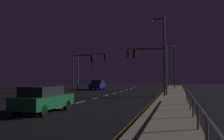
{
  "coord_description": "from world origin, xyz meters",
  "views": [
    {
      "loc": [
        7.88,
        -3.16,
        2.15
      ],
      "look_at": [
        1.32,
        22.59,
        2.81
      ],
      "focal_mm": 41.27,
      "sensor_mm": 36.0,
      "label": 1
    }
  ],
  "objects_px": {
    "traffic_light_far_right": "(148,60)",
    "street_lamp_mid_block": "(162,49)",
    "traffic_light_far_center": "(90,64)",
    "traffic_light_mid_right": "(82,65)",
    "street_lamp_far_end": "(97,64)",
    "car_oncoming": "(98,85)",
    "street_lamp_corner": "(174,63)",
    "car": "(43,99)",
    "traffic_light_overhead_east": "(151,61)"
  },
  "relations": [
    {
      "from": "traffic_light_far_right",
      "to": "street_lamp_mid_block",
      "type": "bearing_deg",
      "value": -31.3
    },
    {
      "from": "street_lamp_mid_block",
      "to": "traffic_light_far_center",
      "type": "bearing_deg",
      "value": 143.01
    },
    {
      "from": "traffic_light_mid_right",
      "to": "street_lamp_far_end",
      "type": "distance_m",
      "value": 11.0
    },
    {
      "from": "car_oncoming",
      "to": "street_lamp_corner",
      "type": "relative_size",
      "value": 0.63
    },
    {
      "from": "traffic_light_far_right",
      "to": "street_lamp_mid_block",
      "type": "height_order",
      "value": "street_lamp_mid_block"
    },
    {
      "from": "car",
      "to": "street_lamp_mid_block",
      "type": "bearing_deg",
      "value": 65.82
    },
    {
      "from": "traffic_light_overhead_east",
      "to": "street_lamp_far_end",
      "type": "xyz_separation_m",
      "value": [
        -11.48,
        16.03,
        0.59
      ]
    },
    {
      "from": "car_oncoming",
      "to": "street_lamp_mid_block",
      "type": "distance_m",
      "value": 17.19
    },
    {
      "from": "traffic_light_overhead_east",
      "to": "street_lamp_mid_block",
      "type": "distance_m",
      "value": 2.3
    },
    {
      "from": "street_lamp_corner",
      "to": "traffic_light_overhead_east",
      "type": "bearing_deg",
      "value": -99.05
    },
    {
      "from": "traffic_light_overhead_east",
      "to": "traffic_light_mid_right",
      "type": "distance_m",
      "value": 11.47
    },
    {
      "from": "car_oncoming",
      "to": "street_lamp_far_end",
      "type": "relative_size",
      "value": 0.6
    },
    {
      "from": "traffic_light_far_center",
      "to": "street_lamp_mid_block",
      "type": "relative_size",
      "value": 0.68
    },
    {
      "from": "traffic_light_mid_right",
      "to": "street_lamp_mid_block",
      "type": "bearing_deg",
      "value": -30.08
    },
    {
      "from": "traffic_light_mid_right",
      "to": "street_lamp_mid_block",
      "type": "height_order",
      "value": "street_lamp_mid_block"
    },
    {
      "from": "traffic_light_far_center",
      "to": "street_lamp_corner",
      "type": "distance_m",
      "value": 14.34
    },
    {
      "from": "street_lamp_corner",
      "to": "street_lamp_mid_block",
      "type": "xyz_separation_m",
      "value": [
        -1.08,
        -16.15,
        0.62
      ]
    },
    {
      "from": "traffic_light_overhead_east",
      "to": "traffic_light_far_right",
      "type": "bearing_deg",
      "value": -114.19
    },
    {
      "from": "car_oncoming",
      "to": "traffic_light_mid_right",
      "type": "xyz_separation_m",
      "value": [
        -0.49,
        -5.84,
        2.91
      ]
    },
    {
      "from": "traffic_light_overhead_east",
      "to": "car",
      "type": "bearing_deg",
      "value": -107.82
    },
    {
      "from": "traffic_light_far_right",
      "to": "street_lamp_corner",
      "type": "bearing_deg",
      "value": 80.3
    },
    {
      "from": "car_oncoming",
      "to": "street_lamp_far_end",
      "type": "bearing_deg",
      "value": 108.62
    },
    {
      "from": "street_lamp_corner",
      "to": "street_lamp_far_end",
      "type": "bearing_deg",
      "value": 174.13
    },
    {
      "from": "traffic_light_far_center",
      "to": "street_lamp_corner",
      "type": "height_order",
      "value": "street_lamp_corner"
    },
    {
      "from": "street_lamp_corner",
      "to": "street_lamp_mid_block",
      "type": "height_order",
      "value": "street_lamp_mid_block"
    },
    {
      "from": "traffic_light_far_center",
      "to": "street_lamp_mid_block",
      "type": "distance_m",
      "value": 13.56
    },
    {
      "from": "traffic_light_overhead_east",
      "to": "street_lamp_corner",
      "type": "relative_size",
      "value": 0.75
    },
    {
      "from": "car_oncoming",
      "to": "traffic_light_overhead_east",
      "type": "xyz_separation_m",
      "value": [
        9.77,
        -10.96,
        3.07
      ]
    },
    {
      "from": "car",
      "to": "traffic_light_far_right",
      "type": "bearing_deg",
      "value": 72.46
    },
    {
      "from": "car",
      "to": "traffic_light_far_center",
      "type": "xyz_separation_m",
      "value": [
        -4.67,
        21.78,
        3.21
      ]
    },
    {
      "from": "car",
      "to": "traffic_light_far_right",
      "type": "relative_size",
      "value": 0.84
    },
    {
      "from": "traffic_light_far_right",
      "to": "street_lamp_corner",
      "type": "distance_m",
      "value": 15.46
    },
    {
      "from": "traffic_light_overhead_east",
      "to": "traffic_light_far_right",
      "type": "relative_size",
      "value": 1.0
    },
    {
      "from": "car_oncoming",
      "to": "traffic_light_overhead_east",
      "type": "distance_m",
      "value": 15.0
    },
    {
      "from": "traffic_light_overhead_east",
      "to": "street_lamp_far_end",
      "type": "relative_size",
      "value": 0.72
    },
    {
      "from": "car_oncoming",
      "to": "traffic_light_far_center",
      "type": "xyz_separation_m",
      "value": [
        0.21,
        -4.37,
        3.21
      ]
    },
    {
      "from": "car_oncoming",
      "to": "street_lamp_far_end",
      "type": "xyz_separation_m",
      "value": [
        -1.71,
        5.07,
        3.66
      ]
    },
    {
      "from": "street_lamp_mid_block",
      "to": "traffic_light_overhead_east",
      "type": "bearing_deg",
      "value": 128.96
    },
    {
      "from": "traffic_light_far_right",
      "to": "street_lamp_mid_block",
      "type": "distance_m",
      "value": 2.12
    },
    {
      "from": "traffic_light_far_center",
      "to": "traffic_light_far_right",
      "type": "bearing_deg",
      "value": -37.85
    },
    {
      "from": "traffic_light_far_center",
      "to": "traffic_light_mid_right",
      "type": "bearing_deg",
      "value": -115.57
    },
    {
      "from": "street_lamp_far_end",
      "to": "traffic_light_far_center",
      "type": "bearing_deg",
      "value": -78.48
    },
    {
      "from": "car",
      "to": "traffic_light_far_center",
      "type": "bearing_deg",
      "value": 102.11
    },
    {
      "from": "car",
      "to": "traffic_light_mid_right",
      "type": "xyz_separation_m",
      "value": [
        -5.38,
        20.31,
        2.91
      ]
    },
    {
      "from": "traffic_light_overhead_east",
      "to": "street_lamp_far_end",
      "type": "bearing_deg",
      "value": 125.6
    },
    {
      "from": "traffic_light_far_center",
      "to": "street_lamp_corner",
      "type": "relative_size",
      "value": 0.8
    },
    {
      "from": "traffic_light_far_right",
      "to": "traffic_light_far_center",
      "type": "height_order",
      "value": "traffic_light_far_center"
    },
    {
      "from": "traffic_light_mid_right",
      "to": "traffic_light_far_right",
      "type": "xyz_separation_m",
      "value": [
        9.98,
        -5.74,
        0.19
      ]
    },
    {
      "from": "traffic_light_mid_right",
      "to": "traffic_light_far_center",
      "type": "xyz_separation_m",
      "value": [
        0.7,
        1.47,
        0.3
      ]
    },
    {
      "from": "traffic_light_overhead_east",
      "to": "street_lamp_mid_block",
      "type": "bearing_deg",
      "value": -51.04
    }
  ]
}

